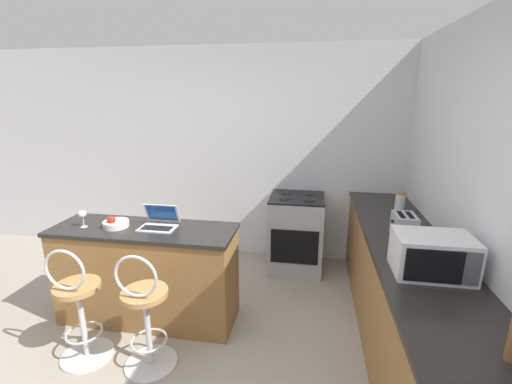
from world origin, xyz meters
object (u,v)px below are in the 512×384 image
object	(u,v)px
laptop	(159,221)
storage_jar	(400,201)
bar_stool_far	(145,315)
wine_glass_tall	(82,215)
stove_range	(296,233)
microwave	(432,255)
fruit_bowl	(115,223)
bar_stool_near	(79,308)
toaster	(404,226)

from	to	relation	value
laptop	storage_jar	distance (m)	2.36
bar_stool_far	laptop	bearing A→B (deg)	102.42
laptop	wine_glass_tall	world-z (taller)	laptop
stove_range	laptop	bearing A→B (deg)	-135.13
microwave	fruit_bowl	bearing A→B (deg)	170.32
wine_glass_tall	bar_stool_near	bearing A→B (deg)	-64.10
bar_stool_near	stove_range	world-z (taller)	bar_stool_near
bar_stool_far	toaster	xyz separation A→B (m)	(1.93, 0.72, 0.55)
storage_jar	fruit_bowl	size ratio (longest dim) A/B	0.86
storage_jar	fruit_bowl	xyz separation A→B (m)	(-2.59, -0.92, -0.06)
toaster	microwave	bearing A→B (deg)	-87.03
bar_stool_near	toaster	distance (m)	2.64
microwave	stove_range	size ratio (longest dim) A/B	0.52
bar_stool_far	stove_range	bearing A→B (deg)	60.27
bar_stool_near	wine_glass_tall	world-z (taller)	wine_glass_tall
storage_jar	fruit_bowl	bearing A→B (deg)	-160.47
bar_stool_near	toaster	bearing A→B (deg)	16.28
microwave	stove_range	xyz separation A→B (m)	(-0.94, 1.65, -0.58)
bar_stool_near	microwave	world-z (taller)	microwave
laptop	toaster	distance (m)	2.07
bar_stool_near	stove_range	distance (m)	2.37
bar_stool_far	microwave	world-z (taller)	microwave
microwave	fruit_bowl	xyz separation A→B (m)	(-2.48, 0.42, -0.09)
bar_stool_far	fruit_bowl	distance (m)	0.90
toaster	stove_range	world-z (taller)	toaster
toaster	fruit_bowl	bearing A→B (deg)	-176.10
bar_stool_far	fruit_bowl	world-z (taller)	fruit_bowl
stove_range	wine_glass_tall	size ratio (longest dim) A/B	5.87
bar_stool_far	toaster	world-z (taller)	toaster
bar_stool_near	stove_range	xyz separation A→B (m)	(1.56, 1.78, -0.00)
fruit_bowl	bar_stool_far	bearing A→B (deg)	-46.78
toaster	fruit_bowl	size ratio (longest dim) A/B	1.12
microwave	fruit_bowl	world-z (taller)	microwave
storage_jar	bar_stool_far	bearing A→B (deg)	-144.50
bar_stool_near	fruit_bowl	world-z (taller)	fruit_bowl
microwave	stove_range	distance (m)	1.98
stove_range	bar_stool_near	bearing A→B (deg)	-131.30
wine_glass_tall	toaster	bearing A→B (deg)	4.39
wine_glass_tall	laptop	bearing A→B (deg)	10.05
wine_glass_tall	fruit_bowl	size ratio (longest dim) A/B	0.70
laptop	fruit_bowl	distance (m)	0.39
toaster	wine_glass_tall	size ratio (longest dim) A/B	1.59
laptop	bar_stool_far	bearing A→B (deg)	-77.58
wine_glass_tall	storage_jar	bearing A→B (deg)	18.54
stove_range	fruit_bowl	bearing A→B (deg)	-141.47
microwave	stove_range	world-z (taller)	microwave
stove_range	toaster	bearing A→B (deg)	-49.28
bar_stool_far	microwave	distance (m)	2.05
toaster	stove_range	bearing A→B (deg)	130.72
fruit_bowl	storage_jar	bearing A→B (deg)	19.53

